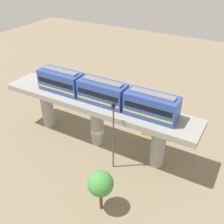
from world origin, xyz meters
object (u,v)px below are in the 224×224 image
object	(u,v)px
train	(103,92)
parked_car_orange	(124,105)
tree_near_viaduct	(101,184)
signal_post	(113,134)
parked_car_blue	(79,97)
parked_car_yellow	(157,131)

from	to	relation	value
train	parked_car_orange	bearing A→B (deg)	-168.73
tree_near_viaduct	signal_post	xyz separation A→B (m)	(-6.47, -2.10, 1.59)
parked_car_orange	signal_post	size ratio (longest dim) A/B	0.46
parked_car_orange	parked_car_blue	world-z (taller)	same
tree_near_viaduct	parked_car_yellow	bearing A→B (deg)	178.89
tree_near_viaduct	parked_car_blue	bearing A→B (deg)	-138.54
parked_car_yellow	signal_post	xyz separation A→B (m)	(9.49, -2.41, 4.71)
parked_car_blue	parked_car_orange	bearing A→B (deg)	104.00
train	tree_near_viaduct	world-z (taller)	train
parked_car_yellow	tree_near_viaduct	size ratio (longest dim) A/B	0.83
parked_car_orange	parked_car_yellow	size ratio (longest dim) A/B	1.03
tree_near_viaduct	signal_post	world-z (taller)	signal_post
train	parked_car_orange	xyz separation A→B (m)	(-10.57, -2.11, -8.05)
parked_car_blue	train	bearing A→B (deg)	54.91
parked_car_blue	tree_near_viaduct	xyz separation A→B (m)	(18.89, 16.69, 3.12)
parked_car_orange	parked_car_yellow	distance (m)	9.23
parked_car_blue	parked_car_yellow	size ratio (longest dim) A/B	0.98
parked_car_blue	signal_post	size ratio (longest dim) A/B	0.44
parked_car_orange	parked_car_blue	distance (m)	9.06
parked_car_yellow	tree_near_viaduct	distance (m)	16.26
parked_car_orange	signal_post	world-z (taller)	signal_post
train	signal_post	size ratio (longest dim) A/B	2.08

